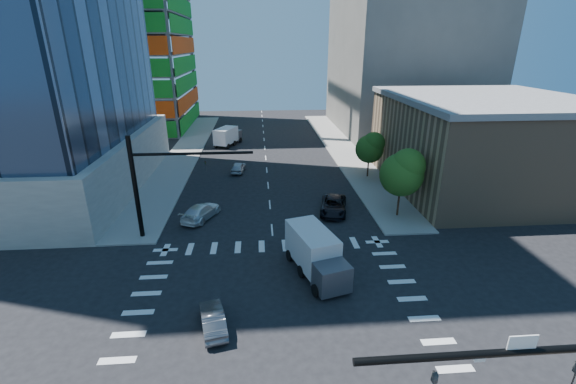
{
  "coord_description": "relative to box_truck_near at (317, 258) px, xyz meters",
  "views": [
    {
      "loc": [
        -1.03,
        -19.81,
        16.05
      ],
      "look_at": [
        1.16,
        8.0,
        5.26
      ],
      "focal_mm": 24.0,
      "sensor_mm": 36.0,
      "label": 1
    }
  ],
  "objects": [
    {
      "name": "box_truck_far",
      "position": [
        -9.02,
        40.14,
        -0.08
      ],
      "size": [
        4.55,
        6.29,
        3.03
      ],
      "rotation": [
        0.0,
        0.0,
        2.73
      ],
      "color": "black",
      "rests_on": "ground"
    },
    {
      "name": "tree_north",
      "position": [
        9.91,
        21.57,
        2.56
      ],
      "size": [
        3.54,
        3.52,
        5.78
      ],
      "color": "#382316",
      "rests_on": "sidewalk_ne"
    },
    {
      "name": "commercial_building",
      "position": [
        21.98,
        17.67,
        3.89
      ],
      "size": [
        20.5,
        22.5,
        10.6
      ],
      "color": "#927254",
      "rests_on": "ground"
    },
    {
      "name": "ground",
      "position": [
        -3.02,
        -4.33,
        -1.42
      ],
      "size": [
        160.0,
        160.0,
        0.0
      ],
      "primitive_type": "plane",
      "color": "black",
      "rests_on": "ground"
    },
    {
      "name": "car_nb_far",
      "position": [
        3.36,
        11.15,
        -0.67
      ],
      "size": [
        3.63,
        5.81,
        1.5
      ],
      "primitive_type": "imported",
      "rotation": [
        0.0,
        0.0,
        -0.22
      ],
      "color": "black",
      "rests_on": "ground"
    },
    {
      "name": "car_sb_near",
      "position": [
        -9.83,
        10.71,
        -0.69
      ],
      "size": [
        3.94,
        5.48,
        1.47
      ],
      "primitive_type": "imported",
      "rotation": [
        0.0,
        0.0,
        2.73
      ],
      "color": "white",
      "rests_on": "ground"
    },
    {
      "name": "car_sb_cross",
      "position": [
        -7.07,
        -5.13,
        -0.79
      ],
      "size": [
        2.16,
        4.04,
        1.27
      ],
      "primitive_type": "imported",
      "rotation": [
        0.0,
        0.0,
        3.37
      ],
      "color": "#545459",
      "rests_on": "ground"
    },
    {
      "name": "box_truck_near",
      "position": [
        0.0,
        0.0,
        0.0
      ],
      "size": [
        4.24,
        6.62,
        3.22
      ],
      "rotation": [
        0.0,
        0.0,
        0.29
      ],
      "color": "black",
      "rests_on": "ground"
    },
    {
      "name": "bg_building_ne",
      "position": [
        23.98,
        50.67,
        12.58
      ],
      "size": [
        24.0,
        30.0,
        28.0
      ],
      "primitive_type": "cube",
      "color": "#625E58",
      "rests_on": "ground"
    },
    {
      "name": "road_markings",
      "position": [
        -3.02,
        -4.33,
        -1.42
      ],
      "size": [
        20.0,
        20.0,
        0.01
      ],
      "primitive_type": "cube",
      "color": "silver",
      "rests_on": "ground"
    },
    {
      "name": "sidewalk_nw",
      "position": [
        -15.52,
        35.67,
        -1.35
      ],
      "size": [
        5.0,
        60.0,
        0.15
      ],
      "primitive_type": "cube",
      "color": "gray",
      "rests_on": "ground"
    },
    {
      "name": "signal_mast_nw",
      "position": [
        -13.02,
        7.17,
        4.07
      ],
      "size": [
        10.2,
        0.4,
        9.0
      ],
      "color": "black",
      "rests_on": "sidewalk_nw"
    },
    {
      "name": "car_sb_mid",
      "position": [
        -6.81,
        25.15,
        -0.75
      ],
      "size": [
        2.1,
        4.14,
        1.35
      ],
      "primitive_type": "imported",
      "rotation": [
        0.0,
        0.0,
        3.01
      ],
      "color": "#B1B3B9",
      "rests_on": "ground"
    },
    {
      "name": "tree_south",
      "position": [
        9.61,
        9.57,
        3.26
      ],
      "size": [
        4.16,
        4.16,
        6.82
      ],
      "color": "#382316",
      "rests_on": "sidewalk_ne"
    },
    {
      "name": "sidewalk_ne",
      "position": [
        9.48,
        35.67,
        -1.35
      ],
      "size": [
        5.0,
        60.0,
        0.15
      ],
      "primitive_type": "cube",
      "color": "gray",
      "rests_on": "ground"
    }
  ]
}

